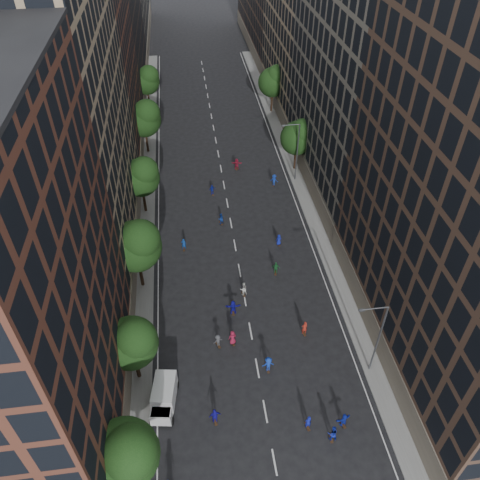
{
  "coord_description": "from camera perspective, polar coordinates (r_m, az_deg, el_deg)",
  "views": [
    {
      "loc": [
        -4.97,
        -12.02,
        38.66
      ],
      "look_at": [
        0.46,
        30.12,
        2.0
      ],
      "focal_mm": 35.0,
      "sensor_mm": 36.0,
      "label": 1
    }
  ],
  "objects": [
    {
      "name": "skater_8",
      "position": [
        51.86,
        0.42,
        -6.01
      ],
      "size": [
        0.96,
        0.82,
        1.72
      ],
      "primitive_type": "imported",
      "rotation": [
        0.0,
        0.0,
        3.37
      ],
      "color": "silver",
      "rests_on": "ground"
    },
    {
      "name": "bldg_right_c",
      "position": [
        88.96,
        9.52,
        26.55
      ],
      "size": [
        14.0,
        26.0,
        35.0
      ],
      "primitive_type": "cube",
      "color": "#998264",
      "rests_on": "ground"
    },
    {
      "name": "skater_1",
      "position": [
        43.23,
        8.3,
        -21.12
      ],
      "size": [
        0.65,
        0.5,
        1.6
      ],
      "primitive_type": "imported",
      "rotation": [
        0.0,
        0.0,
        3.35
      ],
      "color": "#121B94",
      "rests_on": "ground"
    },
    {
      "name": "sidewalk_left",
      "position": [
        71.28,
        -11.89,
        7.06
      ],
      "size": [
        4.0,
        105.0,
        0.15
      ],
      "primitive_type": "cube",
      "color": "slate",
      "rests_on": "ground"
    },
    {
      "name": "bldg_left_b",
      "position": [
        53.64,
        -22.5,
        13.91
      ],
      "size": [
        14.0,
        26.0,
        34.0
      ],
      "primitive_type": "cube",
      "color": "#998264",
      "rests_on": "ground"
    },
    {
      "name": "skater_15",
      "position": [
        68.66,
        4.18,
        7.27
      ],
      "size": [
        1.29,
        1.05,
        1.73
      ],
      "primitive_type": "imported",
      "rotation": [
        0.0,
        0.0,
        2.71
      ],
      "color": "#1436A8",
      "rests_on": "ground"
    },
    {
      "name": "skater_9",
      "position": [
        47.52,
        -2.71,
        -12.19
      ],
      "size": [
        1.12,
        0.88,
        1.52
      ],
      "primitive_type": "imported",
      "rotation": [
        0.0,
        0.0,
        3.52
      ],
      "color": "#404145",
      "rests_on": "ground"
    },
    {
      "name": "streetlamp_far",
      "position": [
        67.88,
        6.83,
        10.92
      ],
      "size": [
        2.64,
        0.22,
        9.06
      ],
      "color": "#595B60",
      "rests_on": "ground"
    },
    {
      "name": "tree_left_2",
      "position": [
        50.13,
        -12.46,
        -0.5
      ],
      "size": [
        5.6,
        5.6,
        9.45
      ],
      "color": "black",
      "rests_on": "ground"
    },
    {
      "name": "skater_2",
      "position": [
        42.99,
        11.2,
        -22.12
      ],
      "size": [
        0.92,
        0.74,
        1.78
      ],
      "primitive_type": "imported",
      "rotation": [
        0.0,
        0.0,
        3.06
      ],
      "color": "#13229C",
      "rests_on": "ground"
    },
    {
      "name": "sidewalk_right",
      "position": [
        72.93,
        7.35,
        8.49
      ],
      "size": [
        4.0,
        105.0,
        0.15
      ],
      "primitive_type": "cube",
      "color": "slate",
      "rests_on": "ground"
    },
    {
      "name": "tree_left_3",
      "position": [
        61.69,
        -11.92,
        7.67
      ],
      "size": [
        5.0,
        5.0,
        8.58
      ],
      "color": "black",
      "rests_on": "ground"
    },
    {
      "name": "skater_3",
      "position": [
        45.79,
        3.45,
        -14.91
      ],
      "size": [
        1.18,
        0.71,
        1.77
      ],
      "primitive_type": "imported",
      "rotation": [
        0.0,
        0.0,
        3.19
      ],
      "color": "#1435A8",
      "rests_on": "ground"
    },
    {
      "name": "skater_5",
      "position": [
        43.89,
        12.53,
        -20.64
      ],
      "size": [
        1.47,
        0.85,
        1.51
      ],
      "primitive_type": "imported",
      "rotation": [
        0.0,
        0.0,
        3.45
      ],
      "color": "#1528B1",
      "rests_on": "ground"
    },
    {
      "name": "tree_left_0",
      "position": [
        36.85,
        -13.78,
        -24.0
      ],
      "size": [
        5.2,
        5.2,
        8.83
      ],
      "color": "black",
      "rests_on": "ground"
    },
    {
      "name": "tree_right_a",
      "position": [
        70.31,
        7.17,
        12.44
      ],
      "size": [
        5.0,
        5.0,
        8.39
      ],
      "color": "black",
      "rests_on": "ground"
    },
    {
      "name": "skater_17",
      "position": [
        72.15,
        -0.41,
        9.22
      ],
      "size": [
        1.71,
        0.8,
        1.78
      ],
      "primitive_type": "imported",
      "rotation": [
        0.0,
        0.0,
        2.97
      ],
      "color": "#AB1C38",
      "rests_on": "ground"
    },
    {
      "name": "bldg_left_d",
      "position": [
        97.72,
        -17.14,
        25.84
      ],
      "size": [
        14.0,
        28.0,
        32.0
      ],
      "primitive_type": "cube",
      "color": "black",
      "rests_on": "ground"
    },
    {
      "name": "tree_left_1",
      "position": [
        42.46,
        -12.96,
        -11.97
      ],
      "size": [
        4.8,
        4.8,
        8.21
      ],
      "color": "black",
      "rests_on": "ground"
    },
    {
      "name": "skater_11",
      "position": [
        50.04,
        -0.84,
        -8.24
      ],
      "size": [
        1.66,
        0.57,
        1.77
      ],
      "primitive_type": "imported",
      "rotation": [
        0.0,
        0.0,
        3.11
      ],
      "color": "#15139D",
      "rests_on": "ground"
    },
    {
      "name": "skater_16",
      "position": [
        66.7,
        -3.41,
        6.11
      ],
      "size": [
        0.99,
        0.62,
        1.57
      ],
      "primitive_type": "imported",
      "rotation": [
        0.0,
        0.0,
        3.42
      ],
      "color": "#121E93",
      "rests_on": "ground"
    },
    {
      "name": "tree_left_4",
      "position": [
        75.51,
        -11.56,
        14.42
      ],
      "size": [
        5.4,
        5.4,
        9.08
      ],
      "color": "black",
      "rests_on": "ground"
    },
    {
      "name": "skater_7",
      "position": [
        48.75,
        7.86,
        -10.59
      ],
      "size": [
        0.69,
        0.52,
        1.73
      ],
      "primitive_type": "imported",
      "rotation": [
        0.0,
        0.0,
        3.31
      ],
      "color": "#A2271B",
      "rests_on": "ground"
    },
    {
      "name": "tree_left_5",
      "position": [
        90.33,
        -11.26,
        18.64
      ],
      "size": [
        4.8,
        4.8,
        8.33
      ],
      "color": "black",
      "rests_on": "ground"
    },
    {
      "name": "skater_10",
      "position": [
        54.42,
        4.4,
        -3.45
      ],
      "size": [
        1.01,
        0.59,
        1.61
      ],
      "primitive_type": "imported",
      "rotation": [
        0.0,
        0.0,
        2.92
      ],
      "color": "#216F34",
      "rests_on": "ground"
    },
    {
      "name": "cargo_van",
      "position": [
        44.05,
        -9.26,
        -18.34
      ],
      "size": [
        2.64,
        4.55,
        2.29
      ],
      "rotation": [
        0.0,
        0.0,
        -0.15
      ],
      "color": "silver",
      "rests_on": "ground"
    },
    {
      "name": "bldg_right_b",
      "position": [
        64.83,
        15.76,
        19.38
      ],
      "size": [
        14.0,
        28.0,
        33.0
      ],
      "primitive_type": "cube",
      "color": "#665F54",
      "rests_on": "ground"
    },
    {
      "name": "bldg_left_c",
      "position": [
        75.55,
        -18.75,
        19.75
      ],
      "size": [
        14.0,
        20.0,
        28.0
      ],
      "primitive_type": "cube",
      "color": "#572E21",
      "rests_on": "ground"
    },
    {
      "name": "tree_right_b",
      "position": [
        87.84,
        4.15,
        18.83
      ],
      "size": [
        5.2,
        5.2,
        8.83
      ],
      "color": "black",
      "rests_on": "ground"
    },
    {
      "name": "skater_12",
      "position": [
        58.23,
        4.75,
        -0.0
      ],
      "size": [
        0.81,
        0.61,
        1.5
      ],
      "primitive_type": "imported",
      "rotation": [
        0.0,
        0.0,
        3.34
      ],
      "color": "#121F9A",
      "rests_on": "ground"
    },
    {
      "name": "skater_13",
      "position": [
        57.74,
        -6.88,
        -0.53
      ],
      "size": [
        0.63,
        0.45,
        1.62
      ],
      "primitive_type": "imported",
      "rotation": [
        0.0,
        0.0,
        3.02
      ],
      "color": "navy",
      "rests_on": "ground"
    },
    {
      "name": "skater_6",
      "position": [
        47.58,
        -0.92,
        -11.83
      ],
      "size": [
        0.96,
        0.76,
        1.72
      ],
      "primitive_type": "imported",
      "rotation": [
        0.0,
        0.0,
        3.43
      ],
      "color": "maroon",
      "rests_on": "ground"
    },
    {
      "name": "streetlamp_near",
      "position": [
        43.98,
        16.35,
        -11.17
      ],
      "size": [
        2.64,
        0.22,
        9.06
      ],
      "color": "#595B60",
      "rests_on": "ground"
    },
    {
      "name": "skater_14",
      "position": [
        61.29,
        -2.36,
        2.57
      ],
      "size": [
        0.92,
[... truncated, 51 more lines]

